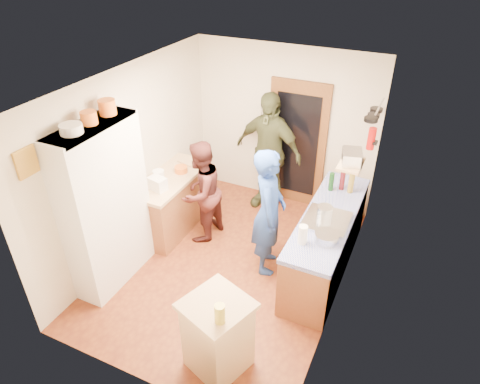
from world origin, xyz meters
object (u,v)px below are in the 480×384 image
Objects in this scene: island_base at (218,337)px; person_left at (204,191)px; right_counter_base at (326,243)px; hutch_body at (106,207)px; person_hob at (271,214)px; person_back at (269,152)px.

person_left is at bearing 122.15° from island_base.
hutch_body is at bearing -152.53° from right_counter_base.
person_left is at bearing 62.25° from hutch_body.
hutch_body is 2.56× the size of island_base.
hutch_body is 1.00× the size of right_counter_base.
island_base is 1.75m from person_hob.
person_hob is 1.18m from person_left.
person_back is at bearing 102.60° from island_base.
person_hob is (1.81, 1.00, -0.20)m from hutch_body.
person_left is (-1.22, 1.95, 0.35)m from island_base.
person_hob is (-0.69, -0.30, 0.48)m from right_counter_base.
person_back reaches higher than island_base.
person_left is at bearing -178.95° from right_counter_base.
person_hob reaches higher than island_base.
person_left is 1.31m from person_back.
person_left is at bearing 58.09° from person_hob.
right_counter_base is 1.83m from person_back.
hutch_body is 2.12m from island_base.
hutch_body is at bearing -107.06° from person_back.
hutch_body is 1.11× the size of person_back.
right_counter_base is 1.87m from person_left.
person_hob is at bearing 83.68° from person_left.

